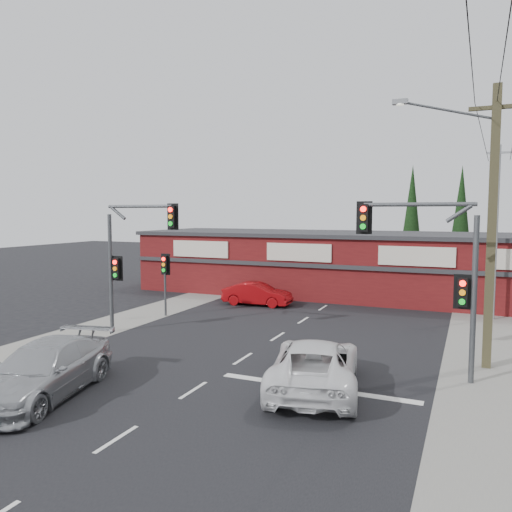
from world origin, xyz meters
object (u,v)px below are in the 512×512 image
at_px(white_suv, 315,364).
at_px(silver_suv, 43,370).
at_px(red_sedan, 257,294).
at_px(utility_pole, 488,218).
at_px(shop_building, 331,262).

bearing_deg(white_suv, silver_suv, 15.85).
xyz_separation_m(red_sedan, utility_pole, (12.24, -7.83, 4.71)).
relative_size(silver_suv, red_sedan, 1.35).
height_order(red_sedan, utility_pole, utility_pole).
distance_m(white_suv, silver_suv, 8.35).
bearing_deg(red_sedan, white_suv, -152.15).
height_order(white_suv, red_sedan, white_suv).
relative_size(white_suv, silver_suv, 1.02).
bearing_deg(white_suv, shop_building, -88.81).
relative_size(white_suv, shop_building, 0.21).
height_order(red_sedan, shop_building, shop_building).
height_order(silver_suv, utility_pole, utility_pole).
bearing_deg(utility_pole, silver_suv, -145.41).
height_order(white_suv, shop_building, shop_building).
relative_size(white_suv, red_sedan, 1.38).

